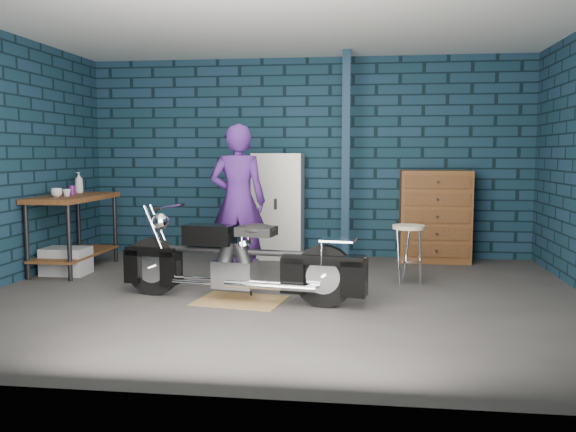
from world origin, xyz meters
name	(u,v)px	position (x,y,z in m)	size (l,w,h in m)	color
ground	(282,297)	(0.00, 0.00, 0.00)	(6.00, 6.00, 0.00)	#43403F
room_walls	(289,106)	(0.00, 0.55, 1.90)	(6.02, 5.01, 2.71)	#102B37
support_post	(346,158)	(0.55, 1.95, 1.35)	(0.10, 0.10, 2.70)	#13293C
workbench	(74,233)	(-2.68, 1.07, 0.46)	(0.60, 1.40, 0.91)	brown
drip_mat	(240,300)	(-0.37, -0.21, 0.00)	(0.82, 0.61, 0.01)	olive
motorcycle	(240,254)	(-0.37, -0.21, 0.45)	(2.06, 0.56, 0.91)	black
person	(238,201)	(-0.63, 0.92, 0.87)	(0.64, 0.42, 1.74)	#3F1B68
storage_bin	(66,261)	(-2.66, 0.80, 0.16)	(0.51, 0.36, 0.32)	#95999E
locker	(278,206)	(-0.36, 2.23, 0.71)	(0.66, 0.47, 1.41)	silver
tool_chest	(435,216)	(1.71, 2.23, 0.60)	(0.89, 0.50, 1.19)	brown
shop_stool	(408,254)	(1.28, 0.82, 0.32)	(0.35, 0.35, 0.64)	beige
cup_a	(57,192)	(-2.74, 0.79, 0.96)	(0.13, 0.13, 0.10)	beige
cup_b	(67,193)	(-2.66, 0.88, 0.95)	(0.09, 0.09, 0.08)	beige
mug_purple	(72,190)	(-2.70, 1.09, 0.97)	(0.08, 0.08, 0.12)	#54175D
bottle	(79,183)	(-2.80, 1.47, 1.04)	(0.10, 0.10, 0.27)	#95999E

